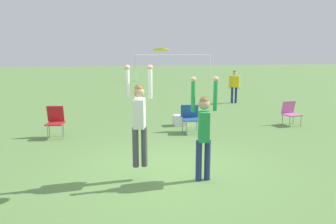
{
  "coord_description": "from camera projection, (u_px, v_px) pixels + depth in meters",
  "views": [
    {
      "loc": [
        -1.55,
        -6.43,
        2.44
      ],
      "look_at": [
        -0.1,
        -0.2,
        1.3
      ],
      "focal_mm": 35.0,
      "sensor_mm": 36.0,
      "label": 1
    }
  ],
  "objects": [
    {
      "name": "frisbee",
      "position": [
        161.0,
        50.0,
        5.84
      ],
      "size": [
        0.28,
        0.28,
        0.06
      ],
      "color": "yellow"
    },
    {
      "name": "ground_plane",
      "position": [
        170.0,
        170.0,
        6.95
      ],
      "size": [
        120.0,
        120.0,
        0.0
      ],
      "primitive_type": "plane",
      "color": "#608C47"
    },
    {
      "name": "camping_chair_2",
      "position": [
        55.0,
        119.0,
        9.62
      ],
      "size": [
        0.56,
        0.61,
        0.92
      ],
      "rotation": [
        0.0,
        0.0,
        2.96
      ],
      "color": "gray",
      "rests_on": "ground_plane"
    },
    {
      "name": "camping_chair_0",
      "position": [
        191.0,
        116.0,
        10.29
      ],
      "size": [
        0.67,
        0.71,
        0.85
      ],
      "rotation": [
        0.0,
        0.0,
        2.92
      ],
      "color": "gray",
      "rests_on": "ground_plane"
    },
    {
      "name": "camping_chair_1",
      "position": [
        290.0,
        112.0,
        11.32
      ],
      "size": [
        0.56,
        0.6,
        0.82
      ],
      "rotation": [
        0.0,
        0.0,
        3.26
      ],
      "color": "gray",
      "rests_on": "ground_plane"
    },
    {
      "name": "person_jumping",
      "position": [
        139.0,
        115.0,
        6.23
      ],
      "size": [
        0.53,
        0.42,
        1.98
      ],
      "rotation": [
        0.0,
        0.0,
        1.31
      ],
      "color": "#4C4C51",
      "rests_on": "ground_plane"
    },
    {
      "name": "person_spectator_near",
      "position": [
        234.0,
        83.0,
        16.27
      ],
      "size": [
        0.61,
        0.41,
        1.64
      ],
      "rotation": [
        0.0,
        0.0,
        -0.54
      ],
      "color": "navy",
      "rests_on": "ground_plane"
    },
    {
      "name": "cooler_box",
      "position": [
        180.0,
        120.0,
        11.28
      ],
      "size": [
        0.44,
        0.39,
        0.36
      ],
      "color": "white",
      "rests_on": "ground_plane"
    },
    {
      "name": "person_defending",
      "position": [
        204.0,
        127.0,
        6.24
      ],
      "size": [
        0.54,
        0.43,
        2.02
      ],
      "rotation": [
        0.0,
        0.0,
        -1.83
      ],
      "color": "navy",
      "rests_on": "ground_plane"
    },
    {
      "name": "soccer_goal",
      "position": [
        173.0,
        60.0,
        29.67
      ],
      "size": [
        7.1,
        0.1,
        2.35
      ],
      "color": "white",
      "rests_on": "ground_plane"
    }
  ]
}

